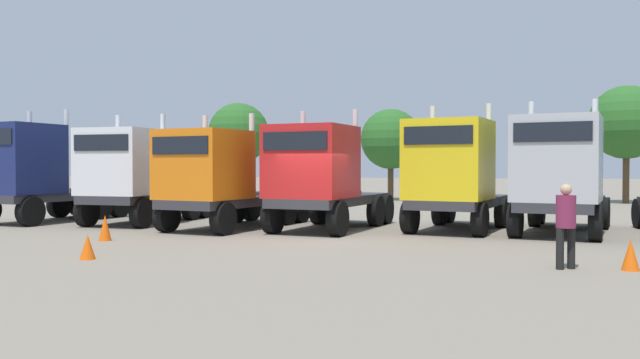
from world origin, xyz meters
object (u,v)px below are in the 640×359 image
object	(u,v)px
semi_truck_red	(320,176)
visitor_with_camera	(566,220)
semi_truck_white	(132,175)
traffic_cone_near	(630,255)
semi_truck_navy	(32,172)
semi_truck_silver	(559,174)
semi_truck_orange	(217,178)
traffic_cone_mid	(105,228)
traffic_cone_far	(88,247)
semi_truck_yellow	(453,174)

from	to	relation	value
semi_truck_red	visitor_with_camera	bearing A→B (deg)	56.48
semi_truck_white	traffic_cone_near	xyz separation A→B (m)	(15.31, -6.97, -1.48)
semi_truck_navy	semi_truck_white	distance (m)	4.00
semi_truck_silver	semi_truck_white	bearing A→B (deg)	-78.91
semi_truck_orange	semi_truck_red	size ratio (longest dim) A/B	1.05
semi_truck_navy	traffic_cone_mid	world-z (taller)	semi_truck_navy
visitor_with_camera	traffic_cone_near	distance (m)	1.45
visitor_with_camera	semi_truck_silver	bearing A→B (deg)	-37.16
semi_truck_silver	traffic_cone_far	bearing A→B (deg)	-42.09
traffic_cone_near	traffic_cone_mid	world-z (taller)	traffic_cone_mid
semi_truck_silver	visitor_with_camera	size ratio (longest dim) A/B	3.82
semi_truck_red	semi_truck_silver	bearing A→B (deg)	103.24
semi_truck_silver	semi_truck_navy	bearing A→B (deg)	-77.89
semi_truck_orange	semi_truck_silver	bearing A→B (deg)	107.22
semi_truck_navy	semi_truck_white	size ratio (longest dim) A/B	1.01
semi_truck_yellow	visitor_with_camera	world-z (taller)	semi_truck_yellow
visitor_with_camera	traffic_cone_mid	bearing A→B (deg)	47.20
semi_truck_yellow	traffic_cone_mid	size ratio (longest dim) A/B	8.31
semi_truck_silver	traffic_cone_mid	xyz separation A→B (m)	(-12.74, -4.51, -1.53)
semi_truck_silver	visitor_with_camera	world-z (taller)	semi_truck_silver
traffic_cone_mid	semi_truck_red	bearing A→B (deg)	36.94
semi_truck_navy	traffic_cone_far	distance (m)	11.14
semi_truck_navy	traffic_cone_near	bearing A→B (deg)	81.02
semi_truck_orange	semi_truck_red	distance (m)	3.43
traffic_cone_near	semi_truck_navy	bearing A→B (deg)	160.81
traffic_cone_near	traffic_cone_far	world-z (taller)	traffic_cone_near
semi_truck_white	visitor_with_camera	world-z (taller)	semi_truck_white
semi_truck_red	visitor_with_camera	xyz separation A→B (m)	(6.80, -6.31, -0.79)
semi_truck_yellow	semi_truck_silver	xyz separation A→B (m)	(3.19, -0.33, 0.01)
semi_truck_orange	semi_truck_yellow	distance (m)	7.73
semi_truck_yellow	traffic_cone_mid	bearing A→B (deg)	-50.56
semi_truck_orange	visitor_with_camera	world-z (taller)	semi_truck_orange
semi_truck_orange	traffic_cone_mid	bearing A→B (deg)	-15.64
semi_truck_red	semi_truck_yellow	world-z (taller)	semi_truck_yellow
traffic_cone_mid	semi_truck_navy	bearing A→B (deg)	142.48
semi_truck_navy	traffic_cone_near	xyz separation A→B (m)	(19.30, -6.72, -1.61)
semi_truck_white	traffic_cone_mid	size ratio (longest dim) A/B	8.26
semi_truck_navy	semi_truck_orange	world-z (taller)	semi_truck_navy
semi_truck_orange	semi_truck_yellow	world-z (taller)	semi_truck_yellow
semi_truck_navy	semi_truck_red	bearing A→B (deg)	97.51
semi_truck_white	semi_truck_orange	bearing A→B (deg)	75.53
semi_truck_orange	traffic_cone_far	distance (m)	7.18
semi_truck_white	traffic_cone_mid	distance (m)	5.35
traffic_cone_mid	traffic_cone_far	world-z (taller)	traffic_cone_mid
semi_truck_orange	traffic_cone_far	xyz separation A→B (m)	(-0.22, -7.03, -1.44)
traffic_cone_mid	visitor_with_camera	bearing A→B (deg)	-10.77
semi_truck_orange	semi_truck_silver	world-z (taller)	semi_truck_silver
semi_truck_orange	semi_truck_red	bearing A→B (deg)	109.19
semi_truck_red	semi_truck_silver	world-z (taller)	semi_truck_silver
semi_truck_orange	traffic_cone_near	distance (m)	12.93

